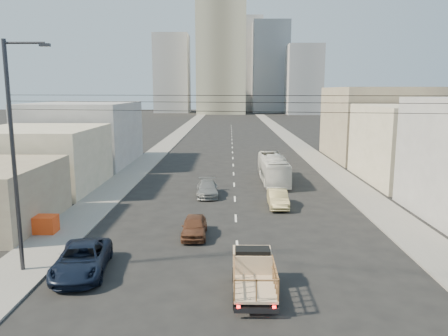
{
  "coord_description": "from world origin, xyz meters",
  "views": [
    {
      "loc": [
        -0.5,
        -17.83,
        9.49
      ],
      "look_at": [
        -0.92,
        16.06,
        3.5
      ],
      "focal_mm": 35.0,
      "sensor_mm": 36.0,
      "label": 1
    }
  ],
  "objects_px": {
    "streetlamp_left": "(15,152)",
    "crate_stack": "(43,224)",
    "sedan_brown": "(194,226)",
    "sedan_tan": "(278,198)",
    "navy_pickup": "(82,259)",
    "sedan_grey": "(207,189)",
    "flatbed_pickup": "(253,271)",
    "city_bus": "(273,169)"
  },
  "relations": [
    {
      "from": "sedan_tan",
      "to": "sedan_brown",
      "type": "bearing_deg",
      "value": -129.68
    },
    {
      "from": "navy_pickup",
      "to": "city_bus",
      "type": "xyz_separation_m",
      "value": [
        12.38,
        23.65,
        0.65
      ]
    },
    {
      "from": "flatbed_pickup",
      "to": "streetlamp_left",
      "type": "relative_size",
      "value": 0.37
    },
    {
      "from": "streetlamp_left",
      "to": "crate_stack",
      "type": "bearing_deg",
      "value": 104.62
    },
    {
      "from": "sedan_brown",
      "to": "streetlamp_left",
      "type": "relative_size",
      "value": 0.33
    },
    {
      "from": "city_bus",
      "to": "crate_stack",
      "type": "height_order",
      "value": "city_bus"
    },
    {
      "from": "sedan_tan",
      "to": "crate_stack",
      "type": "height_order",
      "value": "sedan_tan"
    },
    {
      "from": "city_bus",
      "to": "sedan_tan",
      "type": "distance_m",
      "value": 10.18
    },
    {
      "from": "navy_pickup",
      "to": "sedan_brown",
      "type": "bearing_deg",
      "value": 40.7
    },
    {
      "from": "sedan_brown",
      "to": "crate_stack",
      "type": "distance_m",
      "value": 10.21
    },
    {
      "from": "navy_pickup",
      "to": "sedan_brown",
      "type": "distance_m",
      "value": 8.1
    },
    {
      "from": "navy_pickup",
      "to": "sedan_grey",
      "type": "relative_size",
      "value": 1.18
    },
    {
      "from": "sedan_grey",
      "to": "streetlamp_left",
      "type": "bearing_deg",
      "value": -120.76
    },
    {
      "from": "sedan_brown",
      "to": "sedan_tan",
      "type": "height_order",
      "value": "sedan_tan"
    },
    {
      "from": "sedan_grey",
      "to": "crate_stack",
      "type": "distance_m",
      "value": 15.2
    },
    {
      "from": "flatbed_pickup",
      "to": "city_bus",
      "type": "relative_size",
      "value": 0.43
    },
    {
      "from": "sedan_brown",
      "to": "crate_stack",
      "type": "bearing_deg",
      "value": 177.1
    },
    {
      "from": "sedan_grey",
      "to": "crate_stack",
      "type": "relative_size",
      "value": 2.59
    },
    {
      "from": "city_bus",
      "to": "sedan_tan",
      "type": "bearing_deg",
      "value": -94.38
    },
    {
      "from": "sedan_brown",
      "to": "sedan_grey",
      "type": "xyz_separation_m",
      "value": [
        0.29,
        11.34,
        -0.0
      ]
    },
    {
      "from": "city_bus",
      "to": "sedan_brown",
      "type": "xyz_separation_m",
      "value": [
        -6.93,
        -17.65,
        -0.74
      ]
    },
    {
      "from": "sedan_tan",
      "to": "crate_stack",
      "type": "bearing_deg",
      "value": -156.12
    },
    {
      "from": "flatbed_pickup",
      "to": "navy_pickup",
      "type": "height_order",
      "value": "flatbed_pickup"
    },
    {
      "from": "flatbed_pickup",
      "to": "sedan_grey",
      "type": "xyz_separation_m",
      "value": [
        -3.16,
        19.52,
        -0.42
      ]
    },
    {
      "from": "navy_pickup",
      "to": "sedan_tan",
      "type": "xyz_separation_m",
      "value": [
        11.78,
        13.51,
        -0.05
      ]
    },
    {
      "from": "sedan_brown",
      "to": "sedan_tan",
      "type": "xyz_separation_m",
      "value": [
        6.33,
        7.52,
        0.04
      ]
    },
    {
      "from": "flatbed_pickup",
      "to": "navy_pickup",
      "type": "distance_m",
      "value": 9.17
    },
    {
      "from": "sedan_brown",
      "to": "crate_stack",
      "type": "xyz_separation_m",
      "value": [
        -10.2,
        0.34,
        0.01
      ]
    },
    {
      "from": "sedan_tan",
      "to": "sedan_grey",
      "type": "relative_size",
      "value": 0.93
    },
    {
      "from": "city_bus",
      "to": "navy_pickup",
      "type": "bearing_deg",
      "value": -118.61
    },
    {
      "from": "navy_pickup",
      "to": "sedan_grey",
      "type": "distance_m",
      "value": 18.26
    },
    {
      "from": "navy_pickup",
      "to": "sedan_tan",
      "type": "relative_size",
      "value": 1.26
    },
    {
      "from": "city_bus",
      "to": "crate_stack",
      "type": "bearing_deg",
      "value": -135.68
    },
    {
      "from": "city_bus",
      "to": "streetlamp_left",
      "type": "height_order",
      "value": "streetlamp_left"
    },
    {
      "from": "sedan_tan",
      "to": "city_bus",
      "type": "bearing_deg",
      "value": 87.02
    },
    {
      "from": "navy_pickup",
      "to": "sedan_tan",
      "type": "bearing_deg",
      "value": 41.9
    },
    {
      "from": "flatbed_pickup",
      "to": "crate_stack",
      "type": "bearing_deg",
      "value": 148.03
    },
    {
      "from": "streetlamp_left",
      "to": "crate_stack",
      "type": "relative_size",
      "value": 6.67
    },
    {
      "from": "flatbed_pickup",
      "to": "sedan_tan",
      "type": "relative_size",
      "value": 1.01
    },
    {
      "from": "sedan_tan",
      "to": "sedan_grey",
      "type": "distance_m",
      "value": 7.15
    },
    {
      "from": "sedan_brown",
      "to": "sedan_grey",
      "type": "relative_size",
      "value": 0.85
    },
    {
      "from": "sedan_grey",
      "to": "crate_stack",
      "type": "bearing_deg",
      "value": -137.02
    }
  ]
}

